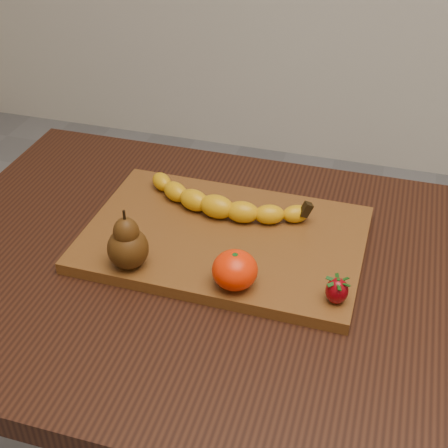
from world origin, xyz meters
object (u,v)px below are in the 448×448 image
(table, at_px, (224,312))
(mandarin, at_px, (235,270))
(pear, at_px, (127,239))
(cutting_board, at_px, (224,239))

(table, distance_m, mandarin, 0.16)
(mandarin, bearing_deg, table, 119.21)
(pear, xyz_separation_m, mandarin, (0.17, -0.00, -0.02))
(table, distance_m, cutting_board, 0.12)
(table, xyz_separation_m, mandarin, (0.03, -0.06, 0.15))
(cutting_board, distance_m, mandarin, 0.13)
(cutting_board, xyz_separation_m, pear, (-0.12, -0.12, 0.06))
(cutting_board, relative_size, mandarin, 6.71)
(pear, bearing_deg, mandarin, -0.10)
(cutting_board, distance_m, pear, 0.17)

